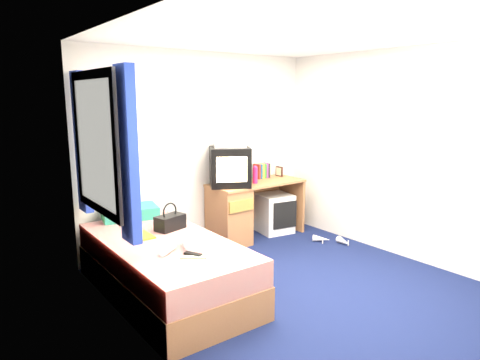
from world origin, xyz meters
TOP-DOWN VIEW (x-y plane):
  - ground at (0.00, 0.00)m, footprint 3.40×3.40m
  - room_shell at (0.00, 0.00)m, footprint 3.40×3.40m
  - bed at (-1.10, 0.60)m, footprint 1.01×2.00m
  - pillow at (-1.06, 1.49)m, footprint 0.65×0.48m
  - desk at (0.39, 1.44)m, footprint 1.30×0.55m
  - storage_cube at (1.00, 1.44)m, footprint 0.49×0.49m
  - crt_tv at (0.24, 1.44)m, footprint 0.65×0.64m
  - vcr at (0.25, 1.44)m, footprint 0.47×0.43m
  - book_row at (0.90, 1.60)m, footprint 0.20×0.13m
  - picture_frame at (1.18, 1.55)m, footprint 0.03×0.12m
  - pink_water_bottle at (0.59, 1.36)m, footprint 0.07×0.07m
  - aerosol_can at (0.49, 1.47)m, footprint 0.06×0.06m
  - handbag at (-0.90, 0.86)m, footprint 0.33×0.24m
  - towel at (-0.93, 0.25)m, footprint 0.33×0.30m
  - magazine at (-1.25, 0.82)m, footprint 0.21×0.28m
  - water_bottle at (-1.23, 0.28)m, footprint 0.20×0.17m
  - colour_swatch_fan at (-1.11, 0.05)m, footprint 0.22×0.17m
  - remote_control at (-1.09, 0.10)m, footprint 0.11×0.17m
  - window_assembly at (-1.55, 0.90)m, footprint 0.11×1.42m
  - white_heels at (1.28, 0.61)m, footprint 0.31×0.48m

SIDE VIEW (x-z plane):
  - ground at x=0.00m, z-range 0.00..0.00m
  - white_heels at x=1.28m, z-range -0.01..0.09m
  - storage_cube at x=1.00m, z-range 0.00..0.53m
  - bed at x=-1.10m, z-range 0.00..0.54m
  - desk at x=0.39m, z-range 0.03..0.78m
  - colour_swatch_fan at x=-1.11m, z-range 0.54..0.55m
  - magazine at x=-1.25m, z-range 0.54..0.55m
  - remote_control at x=-1.09m, z-range 0.54..0.56m
  - water_bottle at x=-1.23m, z-range 0.54..0.61m
  - towel at x=-0.93m, z-range 0.54..0.63m
  - pillow at x=-1.06m, z-range 0.54..0.67m
  - handbag at x=-0.90m, z-range 0.48..0.76m
  - picture_frame at x=1.18m, z-range 0.75..0.89m
  - aerosol_can at x=0.49m, z-range 0.75..0.93m
  - book_row at x=0.90m, z-range 0.75..0.95m
  - pink_water_bottle at x=0.59m, z-range 0.75..0.96m
  - crt_tv at x=0.24m, z-range 0.75..1.24m
  - vcr at x=0.25m, z-range 1.24..1.31m
  - window_assembly at x=-1.55m, z-range 0.72..2.12m
  - room_shell at x=0.00m, z-range -0.25..3.15m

